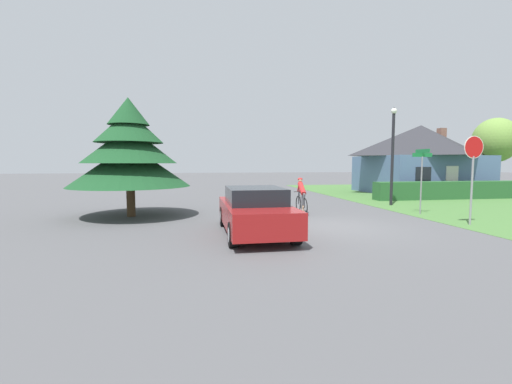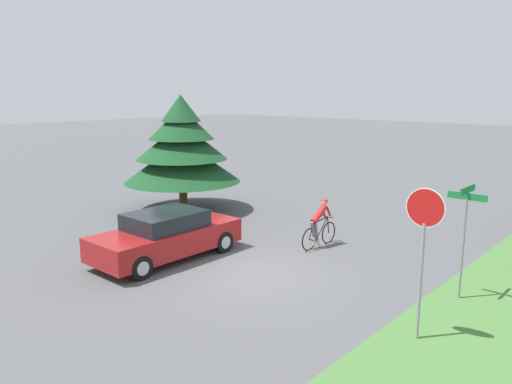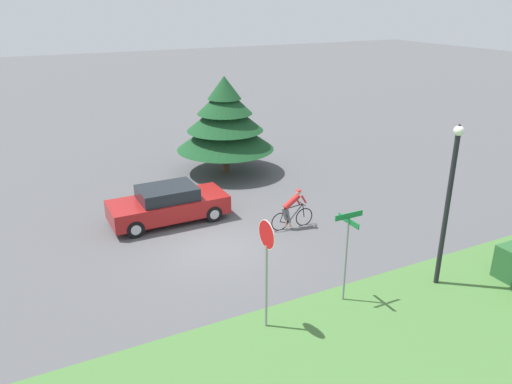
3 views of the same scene
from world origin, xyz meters
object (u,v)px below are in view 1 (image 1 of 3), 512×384
stop_sign (473,162)px  conifer_tall_near (129,152)px  street_name_sign (422,170)px  sedan_left_lane (255,211)px  cyclist (302,196)px  deciduous_tree_right (495,140)px  cottage_house (420,158)px  street_lamp (393,149)px

stop_sign → conifer_tall_near: (-12.07, 4.12, 0.39)m
street_name_sign → stop_sign: bearing=-87.9°
sedan_left_lane → street_name_sign: (7.58, 2.82, 1.19)m
stop_sign → cyclist: bearing=-39.3°
sedan_left_lane → street_name_sign: bearing=-69.7°
sedan_left_lane → stop_sign: 7.82m
cyclist → deciduous_tree_right: bearing=-61.9°
conifer_tall_near → sedan_left_lane: bearing=-44.8°
cottage_house → street_lamp: bearing=-134.9°
street_name_sign → sedan_left_lane: bearing=-159.6°
street_lamp → cottage_house: bearing=47.0°
cottage_house → sedan_left_lane: (-14.60, -12.89, -1.87)m
stop_sign → street_name_sign: (-0.10, 2.58, -0.32)m
stop_sign → street_lamp: size_ratio=0.62×
cyclist → deciduous_tree_right: size_ratio=0.31×
street_name_sign → street_lamp: bearing=80.2°
deciduous_tree_right → cyclist: bearing=-153.5°
sedan_left_lane → deciduous_tree_right: size_ratio=0.79×
street_lamp → street_name_sign: (-0.54, -3.11, -0.99)m
sedan_left_lane → deciduous_tree_right: 25.31m
stop_sign → conifer_tall_near: size_ratio=0.65×
cyclist → conifer_tall_near: size_ratio=0.37×
sedan_left_lane → street_lamp: bearing=-54.0°
cyclist → stop_sign: size_ratio=0.57×
sedan_left_lane → deciduous_tree_right: deciduous_tree_right is taller
cyclist → street_lamp: street_lamp is taller
cottage_house → cyclist: bearing=-145.1°
street_lamp → stop_sign: bearing=-94.5°
street_name_sign → deciduous_tree_right: (13.75, 10.42, 2.06)m
street_lamp → deciduous_tree_right: size_ratio=0.88×
street_name_sign → conifer_tall_near: conifer_tall_near is taller
stop_sign → conifer_tall_near: 12.76m
cottage_house → deciduous_tree_right: 6.88m
cottage_house → deciduous_tree_right: (6.73, 0.36, 1.38)m
street_lamp → street_name_sign: size_ratio=1.82×
street_lamp → street_name_sign: street_lamp is taller
deciduous_tree_right → street_lamp: bearing=-151.0°
street_lamp → conifer_tall_near: size_ratio=1.05×
conifer_tall_near → cottage_house: bearing=24.2°
cyclist → street_name_sign: bearing=-101.7°
street_lamp → conifer_tall_near: bearing=-172.8°
cyclist → conifer_tall_near: bearing=88.5°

